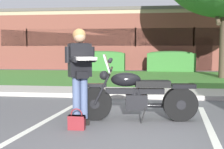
{
  "coord_description": "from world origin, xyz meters",
  "views": [
    {
      "loc": [
        0.01,
        -4.04,
        1.35
      ],
      "look_at": [
        -0.62,
        1.25,
        0.85
      ],
      "focal_mm": 43.81,
      "sensor_mm": 36.0,
      "label": 1
    }
  ],
  "objects_px": {
    "motorcycle": "(142,95)",
    "rider_person": "(80,68)",
    "handbag": "(77,121)",
    "hedge_left": "(100,61)",
    "brick_building": "(137,41)",
    "hedge_center_left": "(171,61)"
  },
  "relations": [
    {
      "from": "hedge_center_left",
      "to": "brick_building",
      "type": "distance_m",
      "value": 6.78
    },
    {
      "from": "hedge_center_left",
      "to": "brick_building",
      "type": "relative_size",
      "value": 0.13
    },
    {
      "from": "handbag",
      "to": "brick_building",
      "type": "distance_m",
      "value": 18.32
    },
    {
      "from": "motorcycle",
      "to": "hedge_center_left",
      "type": "height_order",
      "value": "motorcycle"
    },
    {
      "from": "hedge_left",
      "to": "brick_building",
      "type": "height_order",
      "value": "brick_building"
    },
    {
      "from": "motorcycle",
      "to": "brick_building",
      "type": "bearing_deg",
      "value": 91.76
    },
    {
      "from": "motorcycle",
      "to": "handbag",
      "type": "xyz_separation_m",
      "value": [
        -1.07,
        -0.72,
        -0.34
      ]
    },
    {
      "from": "rider_person",
      "to": "hedge_left",
      "type": "height_order",
      "value": "rider_person"
    },
    {
      "from": "handbag",
      "to": "brick_building",
      "type": "bearing_deg",
      "value": 88.31
    },
    {
      "from": "rider_person",
      "to": "hedge_center_left",
      "type": "bearing_deg",
      "value": 77.17
    },
    {
      "from": "hedge_center_left",
      "to": "hedge_left",
      "type": "bearing_deg",
      "value": 180.0
    },
    {
      "from": "handbag",
      "to": "hedge_left",
      "type": "distance_m",
      "value": 12.04
    },
    {
      "from": "motorcycle",
      "to": "handbag",
      "type": "distance_m",
      "value": 1.34
    },
    {
      "from": "brick_building",
      "to": "hedge_left",
      "type": "bearing_deg",
      "value": -108.51
    },
    {
      "from": "hedge_center_left",
      "to": "brick_building",
      "type": "bearing_deg",
      "value": 108.48
    },
    {
      "from": "motorcycle",
      "to": "hedge_center_left",
      "type": "relative_size",
      "value": 0.82
    },
    {
      "from": "rider_person",
      "to": "hedge_left",
      "type": "bearing_deg",
      "value": 97.69
    },
    {
      "from": "motorcycle",
      "to": "brick_building",
      "type": "relative_size",
      "value": 0.1
    },
    {
      "from": "motorcycle",
      "to": "rider_person",
      "type": "bearing_deg",
      "value": -159.45
    },
    {
      "from": "rider_person",
      "to": "brick_building",
      "type": "distance_m",
      "value": 17.94
    },
    {
      "from": "rider_person",
      "to": "hedge_center_left",
      "type": "relative_size",
      "value": 0.62
    },
    {
      "from": "handbag",
      "to": "hedge_left",
      "type": "height_order",
      "value": "hedge_left"
    }
  ]
}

